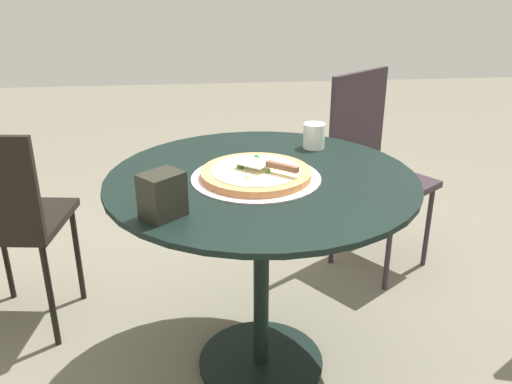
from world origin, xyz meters
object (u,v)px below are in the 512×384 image
Objects in this scene: drinking_cup at (314,136)px; patio_chair_near at (6,216)px; patio_chair_far at (372,160)px; patio_table at (261,220)px; pizza_on_tray at (256,174)px; pizza_server at (269,165)px; napkin_dispenser at (162,195)px.

drinking_cup is 1.17m from patio_chair_near.
patio_chair_far is at bearing -164.14° from patio_chair_near.
patio_table is 2.42× the size of pizza_on_tray.
patio_chair_near is at bearing -18.76° from pizza_on_tray.
patio_chair_far reaches higher than pizza_on_tray.
patio_chair_near reaches higher than pizza_server.
napkin_dispenser is at bearing 46.03° from drinking_cup.
pizza_on_tray is 0.38m from napkin_dispenser.
patio_chair_far is at bearing -129.98° from pizza_on_tray.
napkin_dispenser is 1.36m from patio_chair_far.
pizza_server is at bearing -5.43° from napkin_dispenser.
drinking_cup is at bearing 3.97° from napkin_dispenser.
napkin_dispenser is at bearing 41.93° from patio_table.
patio_chair_far reaches higher than drinking_cup.
patio_chair_near is (0.90, -0.31, -0.25)m from pizza_on_tray.
napkin_dispenser reaches higher than patio_table.
patio_chair_far is at bearing -129.52° from patio_table.
drinking_cup is 0.73× the size of napkin_dispenser.
patio_table is 5.16× the size of pizza_server.
patio_table is 1.09× the size of patio_chair_far.
pizza_on_tray is 2.13× the size of pizza_server.
patio_table is at bearing 162.25° from patio_chair_near.
patio_chair_near reaches higher than drinking_cup.
pizza_on_tray is at bearing -29.88° from pizza_server.
patio_table is 8.04× the size of napkin_dispenser.
napkin_dispenser is 0.89m from patio_chair_near.
patio_table is 0.40m from drinking_cup.
patio_chair_far is (-0.60, -0.73, -0.07)m from patio_table.
napkin_dispenser is at bearing 138.15° from patio_chair_near.
drinking_cup is at bearing -129.34° from patio_table.
patio_chair_near is (1.14, -0.02, -0.28)m from drinking_cup.
drinking_cup is 0.65m from patio_chair_far.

